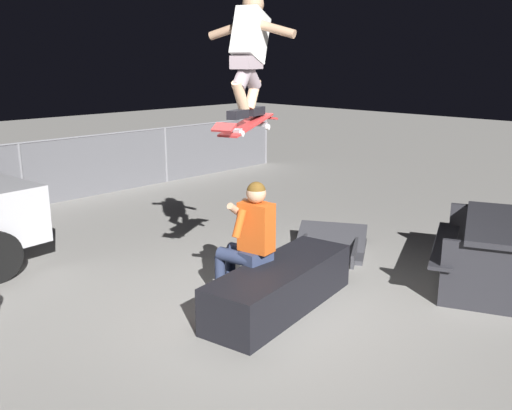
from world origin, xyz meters
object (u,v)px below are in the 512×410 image
ledge_box_main (280,287)px  kicker_ramp (330,247)px  skater_airborne (249,50)px  picnic_table_back (498,243)px  skateboard (247,125)px  person_sitting_on_ledge (248,236)px

ledge_box_main → kicker_ramp: ledge_box_main is taller
kicker_ramp → ledge_box_main: bearing=-158.5°
skater_airborne → kicker_ramp: bearing=12.2°
ledge_box_main → picnic_table_back: size_ratio=0.92×
ledge_box_main → picnic_table_back: 2.51m
ledge_box_main → skater_airborne: (-0.15, 0.28, 2.32)m
skateboard → skater_airborne: size_ratio=0.92×
skater_airborne → skateboard: bearing=-161.4°
skateboard → picnic_table_back: bearing=-34.6°
skater_airborne → kicker_ramp: size_ratio=0.88×
ledge_box_main → kicker_ramp: size_ratio=1.52×
skater_airborne → kicker_ramp: (1.92, 0.41, -2.50)m
kicker_ramp → person_sitting_on_ledge: bearing=-169.4°
person_sitting_on_ledge → kicker_ramp: person_sitting_on_ledge is taller
skateboard → skater_airborne: skater_airborne is taller
kicker_ramp → picnic_table_back: (0.34, -2.03, 0.44)m
person_sitting_on_ledge → skater_airborne: skater_airborne is taller
person_sitting_on_ledge → skateboard: skateboard is taller
ledge_box_main → skateboard: (-0.21, 0.27, 1.63)m
skateboard → skater_airborne: (0.05, 0.02, 0.69)m
ledge_box_main → person_sitting_on_ledge: person_sitting_on_ledge is taller
ledge_box_main → kicker_ramp: 1.91m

